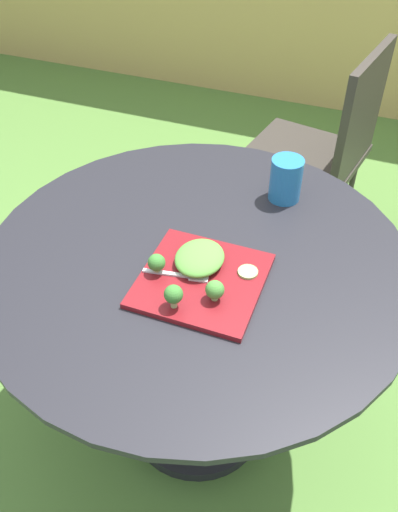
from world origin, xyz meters
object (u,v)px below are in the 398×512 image
at_px(drinking_glass, 286,181).
at_px(fork, 182,275).
at_px(salad_plate, 202,280).
at_px(patio_chair, 327,143).

distance_m(drinking_glass, fork, 0.42).
relative_size(salad_plate, drinking_glass, 2.29).
relative_size(patio_chair, drinking_glass, 7.47).
height_order(salad_plate, drinking_glass, drinking_glass).
bearing_deg(fork, salad_plate, 12.58).
height_order(drinking_glass, fork, drinking_glass).
distance_m(salad_plate, fork, 0.05).
bearing_deg(patio_chair, fork, -98.43).
height_order(patio_chair, fork, patio_chair).
xyz_separation_m(patio_chair, drinking_glass, (-0.02, -0.69, 0.26)).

